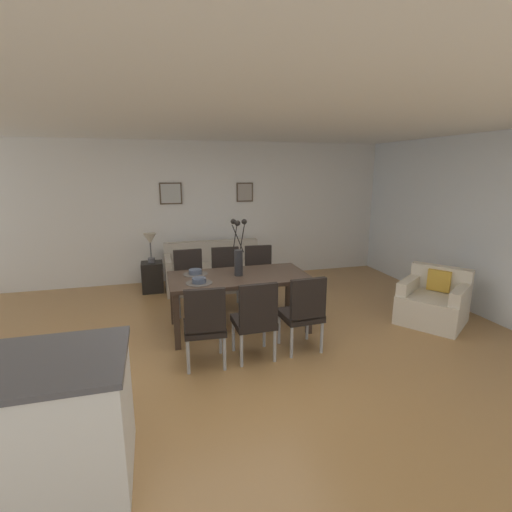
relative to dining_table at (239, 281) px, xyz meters
name	(u,v)px	position (x,y,z in m)	size (l,w,h in m)	color
ground_plane	(243,353)	(-0.11, -0.70, -0.66)	(9.00, 9.00, 0.00)	#A87A47
back_wall_panel	(203,212)	(-0.11, 2.55, 0.64)	(9.00, 0.10, 2.60)	silver
side_window_wall	(482,226)	(3.54, -0.30, 0.64)	(0.10, 6.30, 2.60)	white
ceiling_panel	(233,119)	(-0.11, -0.30, 1.98)	(9.00, 7.20, 0.08)	white
dining_table	(239,281)	(0.00, 0.00, 0.00)	(1.80, 0.91, 0.74)	#3D2D23
dining_chair_near_left	(205,323)	(-0.57, -0.89, -0.15)	(0.47, 0.47, 0.92)	black
dining_chair_near_right	(189,278)	(-0.57, 0.84, -0.15)	(0.45, 0.45, 0.92)	black
dining_chair_far_left	(255,317)	(-0.01, -0.88, -0.15)	(0.45, 0.45, 0.92)	black
dining_chair_far_right	(227,275)	(0.00, 0.86, -0.15)	(0.46, 0.46, 0.92)	black
dining_chair_mid_left	(303,310)	(0.57, -0.83, -0.15)	(0.46, 0.46, 0.92)	black
dining_chair_mid_right	(260,273)	(0.53, 0.84, -0.15)	(0.47, 0.47, 0.92)	black
centerpiece_vase	(239,254)	(0.00, 0.00, 0.36)	(0.21, 0.23, 0.73)	#232326
placemat_near_left	(199,283)	(-0.54, -0.20, 0.08)	(0.32, 0.32, 0.01)	#4C4742
bowl_near_left	(199,280)	(-0.54, -0.20, 0.12)	(0.17, 0.17, 0.07)	#475166
placemat_near_right	(195,274)	(-0.54, 0.20, 0.08)	(0.32, 0.32, 0.01)	#4C4742
bowl_near_right	(195,271)	(-0.54, 0.20, 0.12)	(0.17, 0.17, 0.07)	#475166
sofa	(215,272)	(-0.02, 1.88, -0.38)	(1.73, 0.84, 0.80)	#B2A899
side_table	(153,277)	(-1.11, 1.93, -0.40)	(0.36, 0.36, 0.52)	black
table_lamp	(150,241)	(-1.11, 1.93, 0.23)	(0.22, 0.22, 0.51)	#4C4C51
armchair	(433,302)	(2.66, -0.50, -0.38)	(1.11, 1.11, 0.75)	beige
kitchen_island	(40,425)	(-1.83, -2.16, -0.20)	(1.14, 0.83, 0.92)	silver
framed_picture_left	(171,193)	(-0.70, 2.48, 1.00)	(0.40, 0.03, 0.39)	#473828
framed_picture_center	(245,192)	(0.70, 2.48, 1.00)	(0.32, 0.03, 0.36)	#473828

